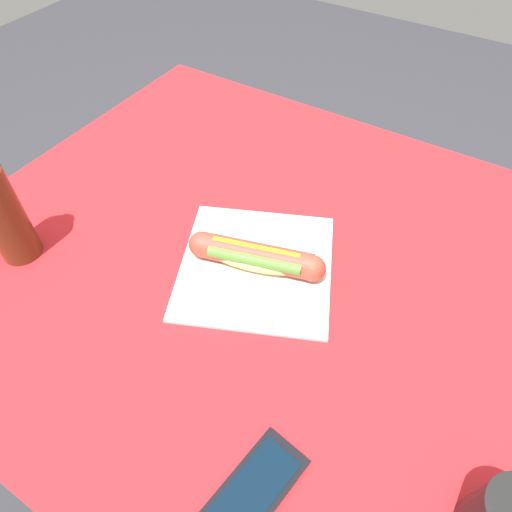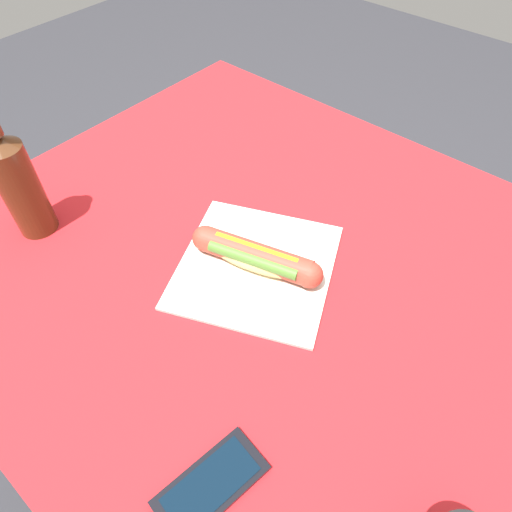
% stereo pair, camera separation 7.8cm
% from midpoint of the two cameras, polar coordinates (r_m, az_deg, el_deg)
% --- Properties ---
extents(ground_plane, '(6.00, 6.00, 0.00)m').
position_cam_midpoint_polar(ground_plane, '(1.46, -0.84, -19.68)').
color(ground_plane, '#2D2D33').
rests_on(ground_plane, ground).
extents(dining_table, '(1.17, 0.99, 0.74)m').
position_cam_midpoint_polar(dining_table, '(0.91, -1.28, -5.46)').
color(dining_table, brown).
rests_on(dining_table, ground).
extents(paper_wrapper, '(0.35, 0.35, 0.01)m').
position_cam_midpoint_polar(paper_wrapper, '(0.80, -2.78, -1.42)').
color(paper_wrapper, silver).
rests_on(paper_wrapper, dining_table).
extents(hot_dog, '(0.24, 0.11, 0.05)m').
position_cam_midpoint_polar(hot_dog, '(0.78, -2.88, -0.23)').
color(hot_dog, '#E5BC75').
rests_on(hot_dog, paper_wrapper).
extents(cell_phone, '(0.09, 0.15, 0.01)m').
position_cam_midpoint_polar(cell_phone, '(0.64, -4.09, -27.29)').
color(cell_phone, black).
rests_on(cell_phone, dining_table).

